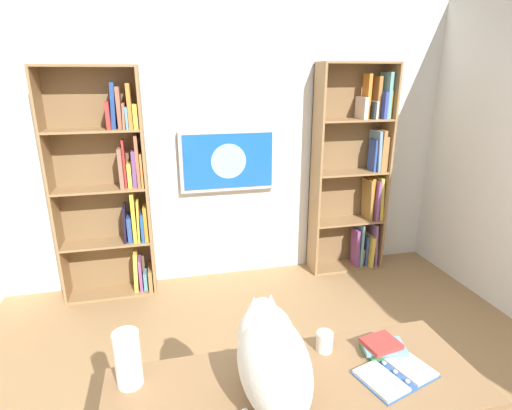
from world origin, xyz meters
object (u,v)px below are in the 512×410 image
Objects in this scene: bookshelf_left at (358,174)px; cat at (271,355)px; wall_mounted_tv at (228,161)px; coffee_mug at (324,341)px; bookshelf_right at (113,188)px; desk at (299,409)px; paper_towel_roll at (128,359)px; open_binder at (395,374)px; desk_book_stack at (382,347)px.

bookshelf_left reaches higher than cat.
cat is at bearing 84.38° from wall_mounted_tv.
bookshelf_right is at bearing -61.93° from coffee_mug.
wall_mounted_tv is at bearing -87.82° from coffee_mug.
paper_towel_roll reaches higher than desk.
bookshelf_right reaches higher than open_binder.
desk_book_stack is (-1.41, 2.25, -0.26)m from bookshelf_right.
open_binder is 1.49× the size of paper_towel_roll.
bookshelf_left reaches higher than desk_book_stack.
paper_towel_roll is at bearing -10.81° from open_binder.
bookshelf_left is 5.61× the size of open_binder.
coffee_mug is at bearing 118.07° from bookshelf_right.
desk is at bearing -2.61° from open_binder.
bookshelf_right is 2.20m from paper_towel_roll.
wall_mounted_tv reaches higher than desk.
bookshelf_right is 2.79m from open_binder.
desk is at bearing 46.97° from coffee_mug.
wall_mounted_tv is 3.65× the size of paper_towel_roll.
desk is 7.39× the size of desk_book_stack.
wall_mounted_tv is at bearing -92.65° from desk.
paper_towel_roll is 1.15× the size of desk_book_stack.
open_binder is at bearing 177.39° from desk.
cat is 0.61m from paper_towel_roll.
cat is 6.74× the size of coffee_mug.
wall_mounted_tv is 4.21× the size of desk_book_stack.
coffee_mug is (0.24, -0.23, 0.04)m from open_binder.
paper_towel_roll is (2.15, 2.18, -0.16)m from bookshelf_left.
paper_towel_roll is (0.70, -0.20, 0.24)m from desk.
cat is 2.54× the size of paper_towel_roll.
coffee_mug is at bearing -133.03° from desk.
coffee_mug is (-0.20, -0.21, 0.16)m from desk.
cat reaches higher than paper_towel_roll.
paper_towel_roll is at bearing 70.23° from wall_mounted_tv.
coffee_mug is at bearing 92.18° from wall_mounted_tv.
bookshelf_right is 2.52m from cat.
open_binder is (-0.33, 2.48, -0.47)m from wall_mounted_tv.
paper_towel_roll is (0.81, 2.26, -0.35)m from wall_mounted_tv.
cat is at bearing -1.61° from open_binder.
desk_book_stack reaches higher than desk.
paper_towel_roll is at bearing -15.77° from desk.
bookshelf_left reaches higher than open_binder.
paper_towel_roll is at bearing 45.31° from bookshelf_left.
wall_mounted_tv is 2.45× the size of open_binder.
wall_mounted_tv is 0.57× the size of desk.
wall_mounted_tv reaches higher than cat.
bookshelf_left is at bearing -123.64° from cat.
wall_mounted_tv is (1.34, -0.08, 0.19)m from bookshelf_left.
cat reaches higher than desk.
bookshelf_left is 1.30× the size of desk.
bookshelf_left reaches higher than desk.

